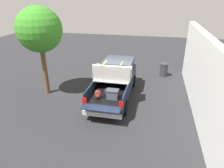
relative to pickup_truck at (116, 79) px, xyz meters
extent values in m
plane|color=#262628|center=(-0.37, 0.00, -0.97)|extent=(40.00, 40.00, 0.00)
cube|color=#162138|center=(-0.37, 0.00, -0.37)|extent=(5.50, 1.92, 0.49)
cube|color=black|center=(-1.57, 0.00, -0.10)|extent=(2.80, 1.80, 0.04)
cube|color=#162138|center=(-1.57, 0.93, 0.13)|extent=(2.80, 0.06, 0.50)
cube|color=#162138|center=(-1.57, -0.93, 0.13)|extent=(2.80, 0.06, 0.50)
cube|color=#162138|center=(-0.20, 0.00, 0.13)|extent=(0.06, 1.80, 0.50)
cube|color=#162138|center=(-3.25, 0.00, -0.10)|extent=(0.55, 1.80, 0.04)
cube|color=#B2B2B7|center=(-0.80, 0.00, 0.40)|extent=(1.25, 1.92, 0.04)
cube|color=#162138|center=(0.98, 0.00, 0.13)|extent=(2.30, 1.92, 0.50)
cube|color=#2D3842|center=(0.88, 0.00, 0.67)|extent=(1.94, 1.76, 0.58)
cube|color=#162138|center=(2.33, 0.00, 0.07)|extent=(0.40, 1.82, 0.38)
cube|color=#B2B2B7|center=(-3.09, 0.00, -0.49)|extent=(0.24, 1.92, 0.24)
cube|color=red|center=(-2.99, 0.88, 0.06)|extent=(0.06, 0.20, 0.28)
cube|color=red|center=(-2.99, -0.88, 0.06)|extent=(0.06, 0.20, 0.28)
cylinder|color=black|center=(1.38, 0.88, -0.59)|extent=(0.77, 0.30, 0.77)
cylinder|color=black|center=(1.38, -0.88, -0.59)|extent=(0.77, 0.30, 0.77)
cylinder|color=black|center=(-2.12, 0.88, -0.59)|extent=(0.77, 0.30, 0.77)
cylinder|color=black|center=(-2.12, -0.88, -0.59)|extent=(0.77, 0.30, 0.77)
cube|color=#474C56|center=(-2.23, -0.31, 0.13)|extent=(0.40, 0.55, 0.42)
cube|color=#31353C|center=(-2.23, -0.31, 0.36)|extent=(0.44, 0.59, 0.05)
ellipsoid|color=black|center=(-2.00, 0.01, 0.14)|extent=(0.20, 0.37, 0.44)
ellipsoid|color=black|center=(-2.11, 0.01, 0.07)|extent=(0.09, 0.26, 0.19)
ellipsoid|color=maroon|center=(-2.37, 0.40, 0.14)|extent=(0.20, 0.36, 0.46)
ellipsoid|color=maroon|center=(-2.48, 0.40, 0.08)|extent=(0.09, 0.25, 0.20)
cube|color=#9E9993|center=(-0.80, 0.00, 0.63)|extent=(0.87, 2.04, 0.42)
cube|color=#9E9993|center=(-1.16, 0.00, 1.04)|extent=(0.16, 2.04, 0.40)
cube|color=#9E9993|center=(-0.75, 0.92, 0.95)|extent=(0.63, 0.20, 0.22)
cube|color=#9E9993|center=(-0.75, -0.92, 0.95)|extent=(0.63, 0.20, 0.22)
cube|color=yellow|center=(-0.80, 0.46, 1.25)|extent=(0.97, 0.03, 0.02)
cube|color=yellow|center=(-0.80, -0.46, 1.25)|extent=(0.97, 0.03, 0.02)
cube|color=white|center=(-0.81, -4.50, 0.97)|extent=(11.17, 0.36, 3.89)
cylinder|color=brown|center=(-0.71, 4.15, 0.58)|extent=(0.26, 0.26, 3.10)
sphere|color=#348122|center=(-0.71, 4.15, 2.88)|extent=(2.52, 2.52, 2.52)
cylinder|color=#2D2D33|center=(3.78, -2.88, -0.52)|extent=(0.56, 0.56, 0.90)
cylinder|color=#2D2D33|center=(3.78, -2.88, -0.03)|extent=(0.60, 0.60, 0.08)
camera|label=1|loc=(-10.93, -2.23, 4.63)|focal=32.54mm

